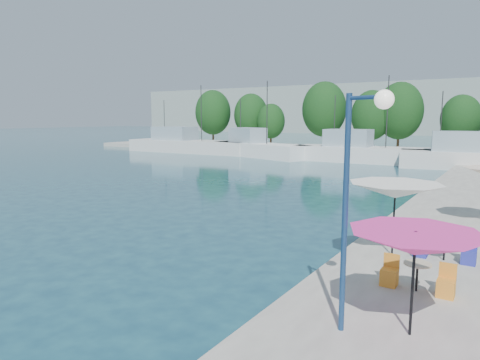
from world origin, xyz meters
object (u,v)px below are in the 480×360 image
Objects in this scene: trawler_02 at (257,149)px; umbrella_pink at (415,243)px; trawler_01 at (188,145)px; trawler_04 at (475,159)px; street_lamp at (360,170)px; trawler_03 at (366,153)px; umbrella_white at (395,191)px.

umbrella_pink is at bearing -37.07° from trawler_02.
trawler_01 is 1.34× the size of trawler_04.
trawler_03 is at bearing 125.96° from street_lamp.
trawler_01 is 7.43× the size of umbrella_pink.
trawler_03 is 3.47× the size of street_lamp.
trawler_01 reaches higher than street_lamp.
trawler_01 is at bearing 152.90° from street_lamp.
street_lamp is (26.46, -40.84, 3.02)m from trawler_02.
trawler_01 and trawler_03 have the same top height.
trawler_02 is at bearing 179.04° from trawler_03.
umbrella_white is (-1.61, 5.23, 0.19)m from umbrella_pink.
trawler_04 reaches higher than street_lamp.
trawler_04 is 5.55× the size of umbrella_pink.
trawler_04 is at bearing 90.15° from umbrella_white.
trawler_01 is 12.40m from trawler_02.
trawler_02 is at bearing 142.70° from street_lamp.
umbrella_white is (25.84, -34.92, 1.71)m from trawler_02.
street_lamp reaches higher than umbrella_pink.
trawler_03 is 5.77× the size of umbrella_white.
umbrella_pink is (1.70, -39.29, 1.51)m from trawler_04.
trawler_01 is 38.17m from trawler_04.
trawler_02 reaches higher than street_lamp.
trawler_01 reaches higher than umbrella_white.
umbrella_white is (0.09, -34.06, 1.71)m from trawler_04.
trawler_02 is 1.06× the size of trawler_04.
trawler_01 is at bearing 137.08° from umbrella_white.
street_lamp is (0.71, -39.98, 3.02)m from trawler_04.
trawler_02 and trawler_03 have the same top height.
umbrella_white is 0.60× the size of street_lamp.
street_lamp reaches higher than umbrella_white.
trawler_03 reaches higher than street_lamp.
trawler_01 is at bearing 177.03° from trawler_03.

